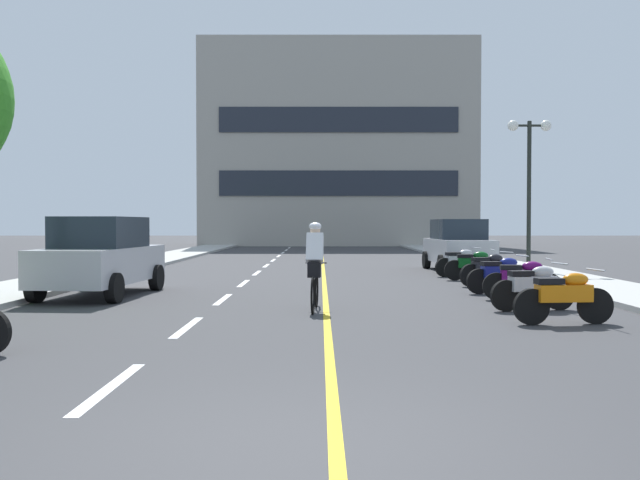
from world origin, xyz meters
name	(u,v)px	position (x,y,z in m)	size (l,w,h in m)	color
ground_plane	(319,267)	(0.00, 21.00, 0.00)	(140.00, 140.00, 0.00)	#38383A
curb_left	(150,261)	(-7.20, 24.00, 0.06)	(2.40, 72.00, 0.12)	#A8A8A3
curb_right	(488,261)	(7.20, 24.00, 0.06)	(2.40, 72.00, 0.12)	#A8A8A3
lane_dash_0	(113,387)	(-2.00, 2.00, 0.00)	(0.14, 2.20, 0.01)	silver
lane_dash_1	(190,327)	(-2.00, 6.00, 0.00)	(0.14, 2.20, 0.01)	silver
lane_dash_2	(225,299)	(-2.00, 10.00, 0.00)	(0.14, 2.20, 0.01)	silver
lane_dash_3	(246,283)	(-2.00, 14.00, 0.00)	(0.14, 2.20, 0.01)	silver
lane_dash_4	(259,273)	(-2.00, 18.00, 0.00)	(0.14, 2.20, 0.01)	silver
lane_dash_5	(269,266)	(-2.00, 22.00, 0.00)	(0.14, 2.20, 0.01)	silver
lane_dash_6	(276,260)	(-2.00, 26.00, 0.00)	(0.14, 2.20, 0.01)	silver
lane_dash_7	(281,256)	(-2.00, 30.00, 0.00)	(0.14, 2.20, 0.01)	silver
lane_dash_8	(285,253)	(-2.00, 34.00, 0.00)	(0.14, 2.20, 0.01)	silver
lane_dash_9	(289,250)	(-2.00, 38.00, 0.00)	(0.14, 2.20, 0.01)	silver
lane_dash_10	(291,248)	(-2.00, 42.00, 0.00)	(0.14, 2.20, 0.01)	silver
lane_dash_11	(294,246)	(-2.00, 46.00, 0.00)	(0.14, 2.20, 0.01)	silver
centre_line_yellow	(325,263)	(0.25, 24.00, 0.00)	(0.12, 66.00, 0.01)	gold
office_building	(340,146)	(1.50, 48.20, 7.74)	(20.87, 6.52, 15.48)	#9E998E
street_lamp_mid	(532,160)	(7.13, 17.89, 3.79)	(1.46, 0.36, 5.00)	black
parked_car_near	(103,256)	(-4.91, 10.73, 0.92)	(2.17, 4.31, 1.82)	black
parked_car_mid	(460,245)	(4.98, 18.96, 0.92)	(2.02, 4.25, 1.82)	black
motorcycle_1	(567,296)	(4.15, 6.28, 0.47)	(1.70, 0.60, 0.92)	black
motorcycle_2	(536,286)	(4.20, 8.04, 0.47)	(1.69, 0.62, 0.92)	black
motorcycle_3	(526,279)	(4.52, 9.78, 0.47)	(1.70, 0.60, 0.92)	black
motorcycle_4	(504,274)	(4.43, 11.21, 0.47)	(1.69, 0.61, 0.92)	black
motorcycle_5	(491,268)	(4.63, 13.17, 0.47)	(1.65, 0.77, 0.92)	black
motorcycle_6	(477,264)	(4.64, 14.93, 0.47)	(1.70, 0.60, 0.92)	black
motorcycle_7	(463,262)	(4.55, 16.45, 0.47)	(1.66, 0.75, 0.92)	black
cyclist_rider	(317,264)	(0.03, 8.11, 0.89)	(0.42, 1.77, 1.71)	black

